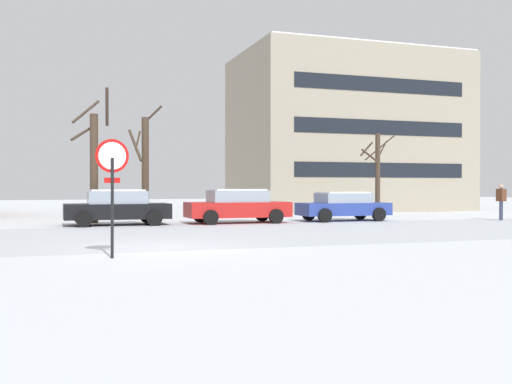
{
  "coord_description": "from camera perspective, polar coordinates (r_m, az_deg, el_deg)",
  "views": [
    {
      "loc": [
        -2.83,
        -15.82,
        1.63
      ],
      "look_at": [
        4.59,
        5.81,
        1.41
      ],
      "focal_mm": 42.1,
      "sensor_mm": 36.0,
      "label": 1
    }
  ],
  "objects": [
    {
      "name": "tree_far_mid",
      "position": [
        27.56,
        -15.13,
        2.76
      ],
      "size": [
        1.7,
        1.69,
        5.96
      ],
      "color": "#423326",
      "rests_on": "ground"
    },
    {
      "name": "road_surface",
      "position": [
        19.92,
        -10.74,
        -4.15
      ],
      "size": [
        80.0,
        9.66,
        0.0
      ],
      "color": "silver",
      "rests_on": "ground"
    },
    {
      "name": "tree_far_left",
      "position": [
        29.52,
        -10.51,
        2.47
      ],
      "size": [
        1.65,
        1.65,
        5.59
      ],
      "color": "#423326",
      "rests_on": "ground"
    },
    {
      "name": "parked_car_black",
      "position": [
        25.79,
        -13.06,
        -1.4
      ],
      "size": [
        4.31,
        2.15,
        1.49
      ],
      "color": "black",
      "rests_on": "ground"
    },
    {
      "name": "parked_car_blue",
      "position": [
        28.5,
        8.3,
        -1.32
      ],
      "size": [
        4.27,
        2.0,
        1.36
      ],
      "color": "#283D93",
      "rests_on": "ground"
    },
    {
      "name": "tree_far_right",
      "position": [
        31.8,
        11.42,
        1.85
      ],
      "size": [
        2.05,
        1.84,
        4.37
      ],
      "color": "#423326",
      "rests_on": "ground"
    },
    {
      "name": "pedestrian_crossing",
      "position": [
        31.01,
        22.26,
        -0.64
      ],
      "size": [
        0.34,
        0.41,
        1.73
      ],
      "color": "#2D334C",
      "rests_on": "ground"
    },
    {
      "name": "building_far_right",
      "position": [
        42.1,
        8.57,
        5.56
      ],
      "size": [
        14.68,
        9.55,
        10.62
      ],
      "color": "#9E937F",
      "rests_on": "ground"
    },
    {
      "name": "stop_sign",
      "position": [
        13.86,
        -13.5,
        1.61
      ],
      "size": [
        0.75,
        0.18,
        2.69
      ],
      "color": "black",
      "rests_on": "ground"
    },
    {
      "name": "parked_car_red",
      "position": [
        26.54,
        -1.76,
        -1.32
      ],
      "size": [
        4.54,
        2.04,
        1.51
      ],
      "color": "red",
      "rests_on": "ground"
    },
    {
      "name": "ground_plane",
      "position": [
        16.15,
        -8.79,
        -5.25
      ],
      "size": [
        120.0,
        120.0,
        0.0
      ],
      "primitive_type": "plane",
      "color": "white"
    }
  ]
}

